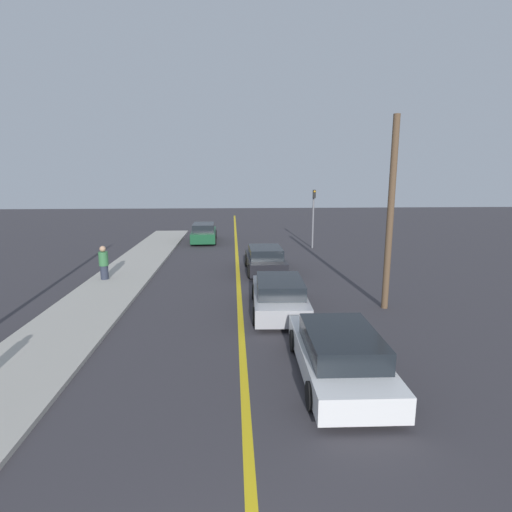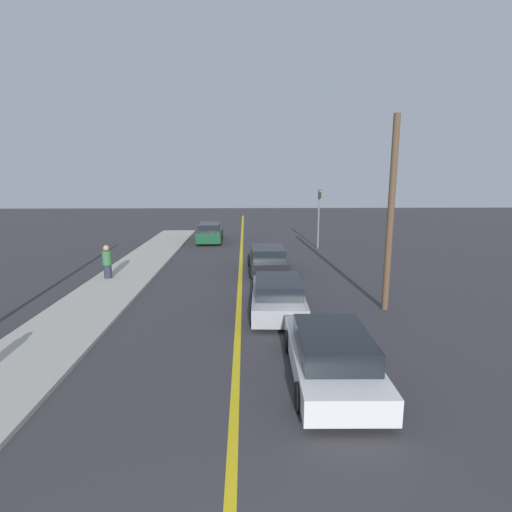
{
  "view_description": "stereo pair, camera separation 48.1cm",
  "coord_description": "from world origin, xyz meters",
  "px_view_note": "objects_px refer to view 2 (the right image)",
  "views": [
    {
      "loc": [
        -0.23,
        -2.15,
        4.88
      ],
      "look_at": [
        0.68,
        13.44,
        1.75
      ],
      "focal_mm": 28.0,
      "sensor_mm": 36.0,
      "label": 1
    },
    {
      "loc": [
        0.25,
        -2.17,
        4.88
      ],
      "look_at": [
        0.68,
        13.44,
        1.75
      ],
      "focal_mm": 28.0,
      "sensor_mm": 36.0,
      "label": 2
    }
  ],
  "objects_px": {
    "car_far_distant": "(268,260)",
    "utility_pole": "(391,216)",
    "car_ahead_center": "(278,295)",
    "pedestrian_mid_group": "(107,262)",
    "traffic_light": "(319,213)",
    "car_near_right_lane": "(331,355)",
    "car_parked_left_lot": "(210,233)"
  },
  "relations": [
    {
      "from": "car_near_right_lane",
      "to": "pedestrian_mid_group",
      "type": "bearing_deg",
      "value": 133.15
    },
    {
      "from": "car_parked_left_lot",
      "to": "utility_pole",
      "type": "distance_m",
      "value": 17.94
    },
    {
      "from": "car_near_right_lane",
      "to": "car_far_distant",
      "type": "height_order",
      "value": "car_far_distant"
    },
    {
      "from": "car_ahead_center",
      "to": "traffic_light",
      "type": "height_order",
      "value": "traffic_light"
    },
    {
      "from": "utility_pole",
      "to": "traffic_light",
      "type": "bearing_deg",
      "value": 90.94
    },
    {
      "from": "car_far_distant",
      "to": "traffic_light",
      "type": "height_order",
      "value": "traffic_light"
    },
    {
      "from": "car_near_right_lane",
      "to": "car_parked_left_lot",
      "type": "distance_m",
      "value": 21.51
    },
    {
      "from": "pedestrian_mid_group",
      "to": "utility_pole",
      "type": "distance_m",
      "value": 12.82
    },
    {
      "from": "car_near_right_lane",
      "to": "traffic_light",
      "type": "distance_m",
      "value": 18.17
    },
    {
      "from": "car_ahead_center",
      "to": "pedestrian_mid_group",
      "type": "bearing_deg",
      "value": 151.23
    },
    {
      "from": "car_far_distant",
      "to": "pedestrian_mid_group",
      "type": "xyz_separation_m",
      "value": [
        -7.69,
        -1.53,
        0.26
      ]
    },
    {
      "from": "car_ahead_center",
      "to": "car_far_distant",
      "type": "height_order",
      "value": "car_far_distant"
    },
    {
      "from": "traffic_light",
      "to": "car_ahead_center",
      "type": "bearing_deg",
      "value": -106.47
    },
    {
      "from": "car_parked_left_lot",
      "to": "pedestrian_mid_group",
      "type": "distance_m",
      "value": 12.02
    },
    {
      "from": "pedestrian_mid_group",
      "to": "traffic_light",
      "type": "distance_m",
      "value": 14.24
    },
    {
      "from": "car_near_right_lane",
      "to": "traffic_light",
      "type": "height_order",
      "value": "traffic_light"
    },
    {
      "from": "car_near_right_lane",
      "to": "traffic_light",
      "type": "relative_size",
      "value": 1.18
    },
    {
      "from": "car_far_distant",
      "to": "utility_pole",
      "type": "distance_m",
      "value": 7.79
    },
    {
      "from": "car_parked_left_lot",
      "to": "car_ahead_center",
      "type": "bearing_deg",
      "value": -78.05
    },
    {
      "from": "car_far_distant",
      "to": "car_parked_left_lot",
      "type": "bearing_deg",
      "value": 110.24
    },
    {
      "from": "car_near_right_lane",
      "to": "car_ahead_center",
      "type": "height_order",
      "value": "car_near_right_lane"
    },
    {
      "from": "car_parked_left_lot",
      "to": "pedestrian_mid_group",
      "type": "relative_size",
      "value": 3.0
    },
    {
      "from": "utility_pole",
      "to": "pedestrian_mid_group",
      "type": "bearing_deg",
      "value": 158.99
    },
    {
      "from": "car_far_distant",
      "to": "utility_pole",
      "type": "bearing_deg",
      "value": -57.26
    },
    {
      "from": "car_parked_left_lot",
      "to": "traffic_light",
      "type": "bearing_deg",
      "value": -23.83
    },
    {
      "from": "pedestrian_mid_group",
      "to": "utility_pole",
      "type": "xyz_separation_m",
      "value": [
        11.72,
        -4.5,
        2.59
      ]
    },
    {
      "from": "car_ahead_center",
      "to": "utility_pole",
      "type": "relative_size",
      "value": 0.66
    },
    {
      "from": "car_far_distant",
      "to": "car_ahead_center",
      "type": "bearing_deg",
      "value": -90.89
    },
    {
      "from": "car_near_right_lane",
      "to": "pedestrian_mid_group",
      "type": "xyz_separation_m",
      "value": [
        -8.6,
        9.6,
        0.29
      ]
    },
    {
      "from": "car_near_right_lane",
      "to": "pedestrian_mid_group",
      "type": "distance_m",
      "value": 12.89
    },
    {
      "from": "pedestrian_mid_group",
      "to": "car_near_right_lane",
      "type": "bearing_deg",
      "value": -48.14
    },
    {
      "from": "car_far_distant",
      "to": "pedestrian_mid_group",
      "type": "height_order",
      "value": "pedestrian_mid_group"
    }
  ]
}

